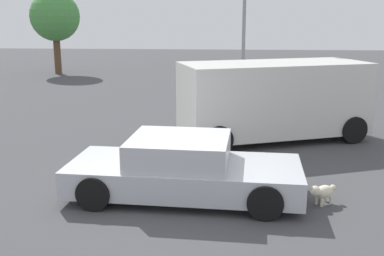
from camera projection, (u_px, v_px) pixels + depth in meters
ground_plane at (175, 198)px, 9.04m from camera, size 80.00×80.00×0.00m
sedan_foreground at (183, 169)px, 9.04m from camera, size 4.61×2.19×1.20m
dog at (322, 192)px, 8.70m from camera, size 0.54×0.46×0.41m
van_white at (273, 98)px, 13.07m from camera, size 5.57×3.71×2.20m
pedestrian at (259, 92)px, 15.68m from camera, size 0.35×0.55×1.60m
tree_back_left at (55, 17)px, 27.36m from camera, size 2.91×2.91×4.87m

